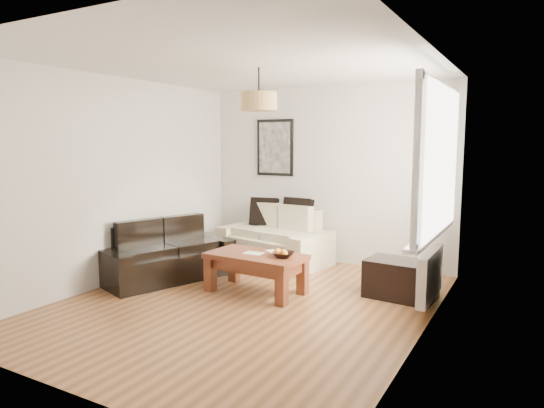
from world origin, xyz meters
The scene contains 21 objects.
floor centered at (0.00, 0.00, 0.00)m, with size 4.50×4.50×0.00m, color brown.
ceiling centered at (0.00, 0.00, 2.60)m, with size 3.80×4.50×0.00m, color white, non-canonical shape.
wall_back centered at (0.00, 2.25, 1.30)m, with size 3.80×0.04×2.60m, color silver, non-canonical shape.
wall_front centered at (0.00, -2.25, 1.30)m, with size 3.80×0.04×2.60m, color silver, non-canonical shape.
wall_left centered at (-1.90, 0.00, 1.30)m, with size 0.04×4.50×2.60m, color silver, non-canonical shape.
wall_right centered at (1.90, 0.00, 1.30)m, with size 0.04×4.50×2.60m, color silver, non-canonical shape.
window_bay centered at (1.86, 0.80, 1.60)m, with size 0.14×1.90×1.60m, color white, non-canonical shape.
radiator centered at (1.82, 0.80, 0.38)m, with size 0.10×0.90×0.52m, color white.
poster centered at (-0.85, 2.22, 1.70)m, with size 0.62×0.04×0.87m, color black, non-canonical shape.
pendant_shade centered at (0.00, 0.30, 2.23)m, with size 0.40×0.40×0.20m, color tan.
loveseat_cream centered at (-0.62, 1.78, 0.40)m, with size 1.60×0.87×0.80m, color beige, non-canonical shape.
sofa_leather centered at (-1.43, 0.34, 0.36)m, with size 1.66×0.81×0.72m, color black, non-canonical shape.
coffee_table centered at (-0.11, 0.40, 0.24)m, with size 1.15×0.63×0.47m, color brown, non-canonical shape.
ottoman centered at (1.45, 1.04, 0.22)m, with size 0.76×0.49×0.44m, color black.
cushion_left centered at (-0.91, 1.97, 0.72)m, with size 0.42×0.13×0.42m, color black.
cushion_right centered at (-0.34, 1.97, 0.74)m, with size 0.45×0.14×0.45m, color black.
fruit_bowl centered at (0.26, 0.41, 0.50)m, with size 0.25×0.25×0.06m, color black.
orange_a centered at (0.22, 0.46, 0.51)m, with size 0.08×0.08×0.08m, color orange.
orange_b centered at (0.25, 0.43, 0.51)m, with size 0.08×0.08×0.08m, color orange.
orange_c centered at (0.15, 0.46, 0.51)m, with size 0.09×0.09×0.09m, color orange.
papers centered at (-0.15, 0.41, 0.47)m, with size 0.22×0.16×0.01m, color white.
Camera 1 is at (2.78, -4.38, 1.78)m, focal length 31.81 mm.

